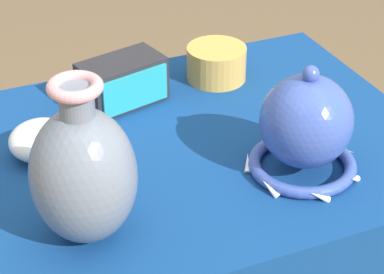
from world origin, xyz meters
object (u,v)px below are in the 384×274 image
mosaic_tile_box (123,82)px  pot_squat_ochre (216,63)px  vase_tall_bulbous (83,173)px  vase_dome_bell (306,128)px  bowl_shallow_porcelain (41,140)px

mosaic_tile_box → pot_squat_ochre: 0.22m
pot_squat_ochre → vase_tall_bulbous: bearing=-135.8°
vase_dome_bell → vase_tall_bulbous: bearing=-177.0°
vase_dome_bell → mosaic_tile_box: 0.41m
pot_squat_ochre → mosaic_tile_box: bearing=-175.5°
bowl_shallow_porcelain → vase_dome_bell: bearing=-28.7°
bowl_shallow_porcelain → pot_squat_ochre: pot_squat_ochre is taller
bowl_shallow_porcelain → mosaic_tile_box: bearing=32.7°
vase_tall_bulbous → bowl_shallow_porcelain: size_ratio=2.32×
vase_dome_bell → bowl_shallow_porcelain: bearing=151.3°
vase_dome_bell → pot_squat_ochre: vase_dome_bell is taller
vase_dome_bell → mosaic_tile_box: bearing=121.0°
vase_tall_bulbous → pot_squat_ochre: (0.40, 0.39, -0.08)m
vase_dome_bell → bowl_shallow_porcelain: (-0.41, 0.22, -0.05)m
mosaic_tile_box → bowl_shallow_porcelain: size_ratio=1.57×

